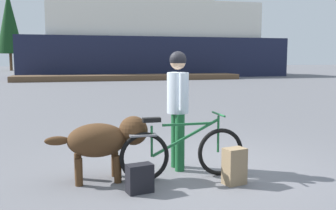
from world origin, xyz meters
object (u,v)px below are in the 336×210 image
(backpack, at_px, (234,166))
(sailboat_moored, at_px, (95,70))
(handbag_pannier, at_px, (140,178))
(person_cyclist, at_px, (178,98))
(dog, at_px, (105,139))
(ferry_boat, at_px, (154,41))
(bicycle, at_px, (182,152))

(backpack, xyz_separation_m, sailboat_moored, (0.72, 33.95, 0.25))
(handbag_pannier, relative_size, sailboat_moored, 0.05)
(person_cyclist, relative_size, dog, 1.28)
(dog, bearing_deg, ferry_boat, 75.86)
(dog, height_order, ferry_boat, ferry_boat)
(bicycle, distance_m, sailboat_moored, 33.57)
(backpack, bearing_deg, handbag_pannier, 179.72)
(bicycle, bearing_deg, backpack, -34.14)
(handbag_pannier, xyz_separation_m, sailboat_moored, (1.99, 33.94, 0.31))
(bicycle, distance_m, ferry_boat, 31.43)
(bicycle, distance_m, dog, 1.07)
(bicycle, relative_size, backpack, 3.67)
(backpack, height_order, handbag_pannier, backpack)
(person_cyclist, distance_m, dog, 1.24)
(person_cyclist, distance_m, ferry_boat, 30.90)
(dog, xyz_separation_m, sailboat_moored, (2.35, 33.34, -0.08))
(ferry_boat, bearing_deg, bicycle, -102.22)
(handbag_pannier, height_order, sailboat_moored, sailboat_moored)
(bicycle, bearing_deg, handbag_pannier, -149.51)
(bicycle, xyz_separation_m, backpack, (0.59, -0.40, -0.13))
(dog, bearing_deg, bicycle, -11.09)
(person_cyclist, bearing_deg, bicycle, -98.56)
(dog, bearing_deg, sailboat_moored, 85.98)
(dog, bearing_deg, handbag_pannier, -59.10)
(ferry_boat, xyz_separation_m, sailboat_moored, (-5.31, 2.96, -2.74))
(bicycle, height_order, backpack, bicycle)
(backpack, bearing_deg, ferry_boat, 78.99)
(ferry_boat, height_order, sailboat_moored, ferry_boat)
(bicycle, xyz_separation_m, dog, (-1.03, 0.20, 0.19))
(person_cyclist, bearing_deg, sailboat_moored, 87.85)
(bicycle, distance_m, backpack, 0.73)
(person_cyclist, relative_size, sailboat_moored, 0.23)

